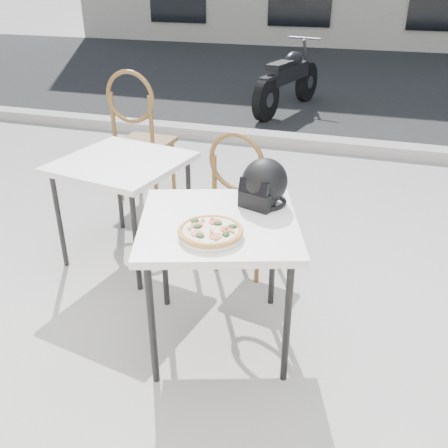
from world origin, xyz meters
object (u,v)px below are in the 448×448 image
(helmet, at_px, (264,184))
(cafe_chair_side, at_px, (139,129))
(plate, at_px, (211,235))
(cafe_table_side, at_px, (122,169))
(motorcycle, at_px, (288,81))
(cafe_table_main, at_px, (219,232))
(pizza, at_px, (211,231))
(cafe_chair_main, at_px, (243,196))

(helmet, distance_m, cafe_chair_side, 1.95)
(helmet, xyz_separation_m, cafe_chair_side, (-1.40, 1.34, -0.21))
(plate, xyz_separation_m, cafe_table_side, (-0.91, 0.84, -0.09))
(plate, height_order, helmet, helmet)
(helmet, bearing_deg, cafe_table_side, 176.87)
(helmet, xyz_separation_m, motorcycle, (-0.78, 4.82, -0.43))
(cafe_table_main, relative_size, pizza, 2.90)
(cafe_chair_side, bearing_deg, plate, 127.21)
(plate, height_order, motorcycle, motorcycle)
(cafe_chair_main, xyz_separation_m, cafe_chair_side, (-1.16, 0.89, 0.08))
(motorcycle, bearing_deg, cafe_chair_main, -68.56)
(helmet, bearing_deg, cafe_table_main, -104.27)
(motorcycle, bearing_deg, cafe_table_main, -68.72)
(pizza, height_order, cafe_chair_side, cafe_chair_side)
(cafe_table_side, bearing_deg, cafe_table_main, -36.59)
(cafe_table_main, height_order, cafe_table_side, cafe_table_main)
(cafe_table_main, bearing_deg, cafe_table_side, 143.41)
(plate, distance_m, motorcycle, 5.30)
(plate, relative_size, cafe_chair_side, 0.34)
(cafe_table_main, xyz_separation_m, cafe_chair_main, (-0.07, 0.72, -0.12))
(cafe_table_main, bearing_deg, cafe_chair_side, 127.64)
(helmet, relative_size, motorcycle, 0.16)
(pizza, relative_size, cafe_chair_main, 0.34)
(plate, height_order, cafe_chair_side, cafe_chair_side)
(cafe_chair_side, bearing_deg, pizza, 127.22)
(plate, distance_m, cafe_chair_side, 2.17)
(helmet, height_order, cafe_chair_main, cafe_chair_main)
(motorcycle, bearing_deg, cafe_chair_side, -85.73)
(plate, xyz_separation_m, motorcycle, (-0.64, 5.25, -0.33))
(plate, bearing_deg, cafe_chair_side, 125.20)
(cafe_table_side, bearing_deg, pizza, -42.54)
(helmet, bearing_deg, pizza, -90.98)
(cafe_table_main, height_order, motorcycle, motorcycle)
(cafe_chair_side, distance_m, motorcycle, 3.54)
(cafe_chair_side, bearing_deg, cafe_table_main, 129.65)
(cafe_table_main, xyz_separation_m, pizza, (0.02, -0.17, 0.10))
(pizza, bearing_deg, cafe_chair_side, 125.21)
(cafe_chair_side, height_order, motorcycle, cafe_chair_side)
(cafe_table_main, xyz_separation_m, helmet, (0.16, 0.26, 0.18))
(helmet, distance_m, cafe_chair_main, 0.59)
(helmet, relative_size, cafe_table_side, 0.35)
(cafe_chair_main, bearing_deg, cafe_table_main, 107.05)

